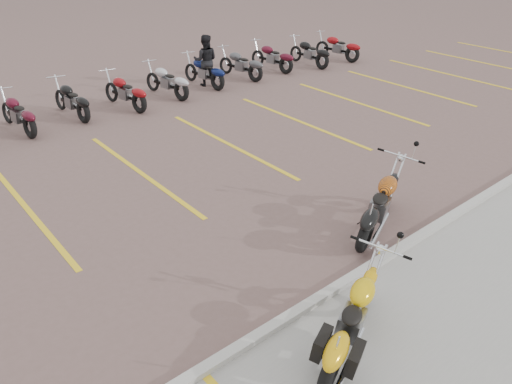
# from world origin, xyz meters

# --- Properties ---
(ground) EXTENTS (100.00, 100.00, 0.00)m
(ground) POSITION_xyz_m (0.00, 0.00, 0.00)
(ground) COLOR brown
(ground) RESTS_ON ground
(curb) EXTENTS (60.00, 0.18, 0.12)m
(curb) POSITION_xyz_m (0.00, -2.00, 0.06)
(curb) COLOR #ADAAA3
(curb) RESTS_ON ground
(parking_stripes) EXTENTS (38.00, 5.50, 0.01)m
(parking_stripes) POSITION_xyz_m (0.00, 4.00, 0.00)
(parking_stripes) COLOR gold
(parking_stripes) RESTS_ON ground
(yellow_cruiser) EXTENTS (2.20, 1.08, 0.96)m
(yellow_cruiser) POSITION_xyz_m (-0.44, -2.91, 0.48)
(yellow_cruiser) COLOR black
(yellow_cruiser) RESTS_ON ground
(flame_cruiser) EXTENTS (2.31, 1.09, 1.01)m
(flame_cruiser) POSITION_xyz_m (2.37, -1.20, 0.50)
(flame_cruiser) COLOR black
(flame_cruiser) RESTS_ON ground
(person_b) EXTENTS (1.12, 1.09, 1.82)m
(person_b) POSITION_xyz_m (5.35, 8.88, 0.91)
(person_b) COLOR black
(person_b) RESTS_ON ground
(bg_bike_row) EXTENTS (22.22, 2.04, 1.10)m
(bg_bike_row) POSITION_xyz_m (1.08, 8.59, 0.55)
(bg_bike_row) COLOR black
(bg_bike_row) RESTS_ON ground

